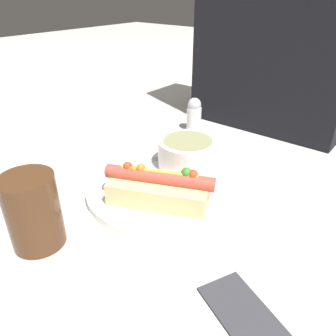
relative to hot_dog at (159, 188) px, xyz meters
The scene contains 9 objects.
ground_plane 0.06m from the hot_dog, 114.59° to the left, with size 4.00×4.00×0.00m, color #BCB7AD.
dinner_plate 0.06m from the hot_dog, 114.59° to the left, with size 0.28×0.28×0.01m.
hot_dog is the anchor object (origin of this frame).
soup_bowl 0.12m from the hot_dog, 105.24° to the left, with size 0.11×0.11×0.05m.
spoon 0.13m from the hot_dog, 134.39° to the left, with size 0.08×0.16×0.01m.
drinking_glass 0.18m from the hot_dog, 113.73° to the right, with size 0.07×0.07×0.10m.
napkin 0.22m from the hot_dog, 25.40° to the right, with size 0.11×0.09×0.01m.
salt_shaker 0.32m from the hot_dog, 115.50° to the left, with size 0.03×0.03×0.08m.
seated_diner 0.49m from the hot_dog, 93.26° to the left, with size 0.35×0.16×0.59m.
Camera 1 is at (0.30, -0.37, 0.31)m, focal length 35.00 mm.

